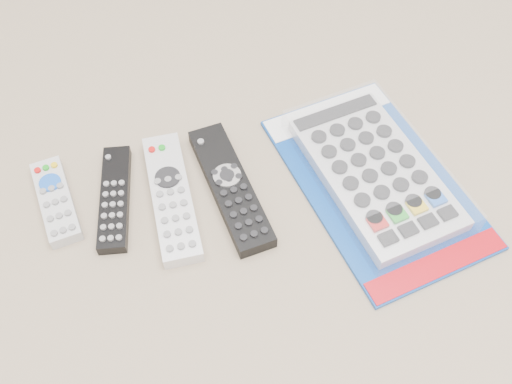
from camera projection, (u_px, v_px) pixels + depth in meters
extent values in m
plane|color=gray|center=(232.00, 204.00, 0.72)|extent=(5.00, 5.00, 0.00)
cube|color=#B3B4B6|center=(56.00, 201.00, 0.72)|extent=(0.06, 0.13, 0.02)
cylinder|color=blue|center=(50.00, 183.00, 0.72)|extent=(0.03, 0.03, 0.00)
cube|color=black|center=(115.00, 198.00, 0.72)|extent=(0.06, 0.16, 0.02)
cube|color=silver|center=(172.00, 197.00, 0.72)|extent=(0.05, 0.19, 0.02)
cylinder|color=black|center=(168.00, 177.00, 0.72)|extent=(0.03, 0.03, 0.00)
cube|color=black|center=(230.00, 186.00, 0.73)|extent=(0.07, 0.20, 0.02)
cylinder|color=silver|center=(227.00, 175.00, 0.73)|extent=(0.04, 0.04, 0.00)
cube|color=#0D3F96|center=(375.00, 181.00, 0.74)|extent=(0.24, 0.33, 0.01)
cube|color=white|center=(327.00, 112.00, 0.81)|extent=(0.19, 0.07, 0.00)
cube|color=#B10C16|center=(437.00, 265.00, 0.67)|extent=(0.18, 0.06, 0.00)
cube|color=silver|center=(375.00, 173.00, 0.73)|extent=(0.17, 0.26, 0.02)
cube|color=white|center=(376.00, 169.00, 0.73)|extent=(0.19, 0.27, 0.04)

